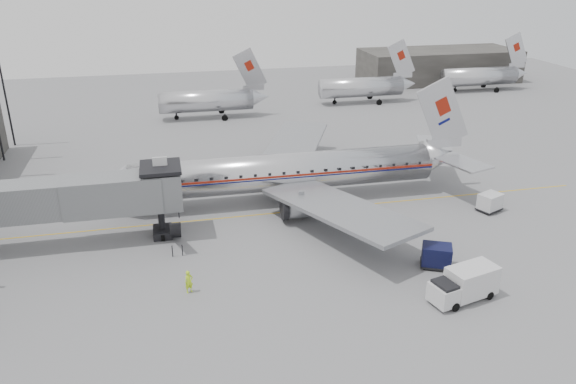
# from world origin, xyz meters

# --- Properties ---
(ground) EXTENTS (160.00, 160.00, 0.00)m
(ground) POSITION_xyz_m (0.00, 0.00, 0.00)
(ground) COLOR slate
(ground) RESTS_ON ground
(hangar) EXTENTS (30.00, 12.00, 6.00)m
(hangar) POSITION_xyz_m (45.00, 60.00, 3.00)
(hangar) COLOR #32302D
(hangar) RESTS_ON ground
(apron_line) EXTENTS (60.00, 0.15, 0.01)m
(apron_line) POSITION_xyz_m (3.00, 6.00, 0.01)
(apron_line) COLOR gold
(apron_line) RESTS_ON ground
(jet_bridge) EXTENTS (21.00, 6.20, 7.10)m
(jet_bridge) POSITION_xyz_m (-16.66, 3.67, 4.18)
(jet_bridge) COLOR #5D5F62
(jet_bridge) RESTS_ON ground
(distant_aircraft_near) EXTENTS (16.39, 3.20, 10.26)m
(distant_aircraft_near) POSITION_xyz_m (-1.79, 42.00, 2.73)
(distant_aircraft_near) COLOR silver
(distant_aircraft_near) RESTS_ON ground
(distant_aircraft_mid) EXTENTS (16.39, 3.20, 10.26)m
(distant_aircraft_mid) POSITION_xyz_m (24.21, 46.00, 2.73)
(distant_aircraft_mid) COLOR silver
(distant_aircraft_mid) RESTS_ON ground
(distant_aircraft_far) EXTENTS (16.39, 3.20, 10.26)m
(distant_aircraft_far) POSITION_xyz_m (48.21, 50.00, 2.73)
(distant_aircraft_far) COLOR silver
(distant_aircraft_far) RESTS_ON ground
(airliner) EXTENTS (37.25, 34.54, 11.79)m
(airliner) POSITION_xyz_m (3.52, 8.99, 2.96)
(airliner) COLOR silver
(airliner) RESTS_ON ground
(service_van) EXTENTS (5.38, 3.11, 2.38)m
(service_van) POSITION_xyz_m (11.34, -11.20, 1.25)
(service_van) COLOR silver
(service_van) RESTS_ON ground
(baggage_cart_navy) EXTENTS (2.88, 2.60, 1.84)m
(baggage_cart_navy) POSITION_xyz_m (11.53, -6.59, 0.98)
(baggage_cart_navy) COLOR black
(baggage_cart_navy) RESTS_ON ground
(baggage_cart_white) EXTENTS (2.69, 2.42, 1.73)m
(baggage_cart_white) POSITION_xyz_m (21.39, 2.00, 0.92)
(baggage_cart_white) COLOR silver
(baggage_cart_white) RESTS_ON ground
(ramp_worker) EXTENTS (0.75, 0.64, 1.74)m
(ramp_worker) POSITION_xyz_m (-7.59, -6.00, 0.87)
(ramp_worker) COLOR #C6F71D
(ramp_worker) RESTS_ON ground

